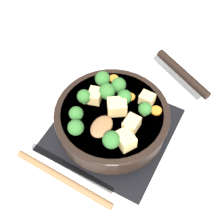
% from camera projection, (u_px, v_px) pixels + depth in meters
% --- Properties ---
extents(ground_plane, '(2.40, 2.40, 0.00)m').
position_uv_depth(ground_plane, '(112.00, 130.00, 0.86)').
color(ground_plane, silver).
extents(front_burner_grate, '(0.31, 0.31, 0.03)m').
position_uv_depth(front_burner_grate, '(112.00, 128.00, 0.85)').
color(front_burner_grate, black).
rests_on(front_burner_grate, ground_plane).
extents(skillet_pan, '(0.35, 0.42, 0.06)m').
position_uv_depth(skillet_pan, '(113.00, 117.00, 0.81)').
color(skillet_pan, black).
rests_on(skillet_pan, front_burner_grate).
extents(wooden_spoon, '(0.25, 0.20, 0.02)m').
position_uv_depth(wooden_spoon, '(80.00, 155.00, 0.71)').
color(wooden_spoon, brown).
rests_on(wooden_spoon, skillet_pan).
extents(tofu_cube_center_large, '(0.06, 0.06, 0.04)m').
position_uv_depth(tofu_cube_center_large, '(117.00, 107.00, 0.77)').
color(tofu_cube_center_large, '#DBB770').
rests_on(tofu_cube_center_large, skillet_pan).
extents(tofu_cube_near_handle, '(0.04, 0.05, 0.03)m').
position_uv_depth(tofu_cube_near_handle, '(95.00, 96.00, 0.80)').
color(tofu_cube_near_handle, '#DBB770').
rests_on(tofu_cube_near_handle, skillet_pan).
extents(tofu_cube_east_chunk, '(0.06, 0.05, 0.04)m').
position_uv_depth(tofu_cube_east_chunk, '(126.00, 140.00, 0.72)').
color(tofu_cube_east_chunk, '#DBB770').
rests_on(tofu_cube_east_chunk, skillet_pan).
extents(tofu_cube_west_chunk, '(0.04, 0.03, 0.03)m').
position_uv_depth(tofu_cube_west_chunk, '(147.00, 99.00, 0.79)').
color(tofu_cube_west_chunk, '#DBB770').
rests_on(tofu_cube_west_chunk, skillet_pan).
extents(tofu_cube_back_piece, '(0.03, 0.04, 0.03)m').
position_uv_depth(tofu_cube_back_piece, '(131.00, 124.00, 0.75)').
color(tofu_cube_back_piece, '#DBB770').
rests_on(tofu_cube_back_piece, skillet_pan).
extents(broccoli_floret_near_spoon, '(0.04, 0.04, 0.05)m').
position_uv_depth(broccoli_floret_near_spoon, '(119.00, 85.00, 0.80)').
color(broccoli_floret_near_spoon, '#709956').
rests_on(broccoli_floret_near_spoon, skillet_pan).
extents(broccoli_floret_center_top, '(0.03, 0.03, 0.04)m').
position_uv_depth(broccoli_floret_center_top, '(145.00, 109.00, 0.76)').
color(broccoli_floret_center_top, '#709956').
rests_on(broccoli_floret_center_top, skillet_pan).
extents(broccoli_floret_east_rim, '(0.04, 0.04, 0.04)m').
position_uv_depth(broccoli_floret_east_rim, '(76.00, 114.00, 0.76)').
color(broccoli_floret_east_rim, '#709956').
rests_on(broccoli_floret_east_rim, skillet_pan).
extents(broccoli_floret_west_rim, '(0.04, 0.04, 0.05)m').
position_uv_depth(broccoli_floret_west_rim, '(107.00, 91.00, 0.79)').
color(broccoli_floret_west_rim, '#709956').
rests_on(broccoli_floret_west_rim, skillet_pan).
extents(broccoli_floret_north_edge, '(0.04, 0.04, 0.04)m').
position_uv_depth(broccoli_floret_north_edge, '(84.00, 97.00, 0.78)').
color(broccoli_floret_north_edge, '#709956').
rests_on(broccoli_floret_north_edge, skillet_pan).
extents(broccoli_floret_south_cluster, '(0.04, 0.04, 0.05)m').
position_uv_depth(broccoli_floret_south_cluster, '(103.00, 79.00, 0.81)').
color(broccoli_floret_south_cluster, '#709956').
rests_on(broccoli_floret_south_cluster, skillet_pan).
extents(broccoli_floret_mid_floret, '(0.04, 0.04, 0.05)m').
position_uv_depth(broccoli_floret_mid_floret, '(111.00, 140.00, 0.71)').
color(broccoli_floret_mid_floret, '#709956').
rests_on(broccoli_floret_mid_floret, skillet_pan).
extents(broccoli_floret_small_inner, '(0.04, 0.04, 0.05)m').
position_uv_depth(broccoli_floret_small_inner, '(76.00, 128.00, 0.73)').
color(broccoli_floret_small_inner, '#709956').
rests_on(broccoli_floret_small_inner, skillet_pan).
extents(broccoli_floret_tall_stem, '(0.04, 0.04, 0.04)m').
position_uv_depth(broccoli_floret_tall_stem, '(125.00, 97.00, 0.78)').
color(broccoli_floret_tall_stem, '#709956').
rests_on(broccoli_floret_tall_stem, skillet_pan).
extents(carrot_slice_orange_thin, '(0.03, 0.03, 0.01)m').
position_uv_depth(carrot_slice_orange_thin, '(156.00, 111.00, 0.79)').
color(carrot_slice_orange_thin, orange).
rests_on(carrot_slice_orange_thin, skillet_pan).
extents(carrot_slice_near_center, '(0.03, 0.03, 0.01)m').
position_uv_depth(carrot_slice_near_center, '(110.00, 90.00, 0.82)').
color(carrot_slice_near_center, orange).
rests_on(carrot_slice_near_center, skillet_pan).
extents(carrot_slice_edge_slice, '(0.02, 0.02, 0.01)m').
position_uv_depth(carrot_slice_edge_slice, '(114.00, 78.00, 0.85)').
color(carrot_slice_edge_slice, orange).
rests_on(carrot_slice_edge_slice, skillet_pan).
extents(carrot_slice_under_broccoli, '(0.02, 0.02, 0.01)m').
position_uv_depth(carrot_slice_under_broccoli, '(131.00, 97.00, 0.81)').
color(carrot_slice_under_broccoli, orange).
rests_on(carrot_slice_under_broccoli, skillet_pan).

